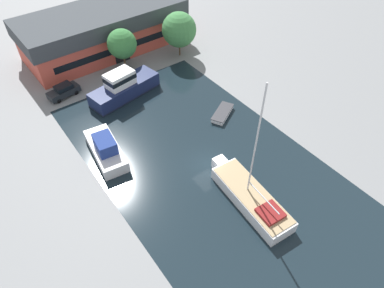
{
  "coord_description": "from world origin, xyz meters",
  "views": [
    {
      "loc": [
        -16.21,
        -19.01,
        27.93
      ],
      "look_at": [
        0.0,
        2.89,
        1.0
      ],
      "focal_mm": 32.0,
      "sensor_mm": 36.0,
      "label": 1
    }
  ],
  "objects": [
    {
      "name": "warehouse_building",
      "position": [
        2.75,
        29.63,
        3.25
      ],
      "size": [
        25.43,
        11.02,
        6.4
      ],
      "rotation": [
        0.0,
        0.0,
        0.02
      ],
      "color": "#C64C3D",
      "rests_on": "ground"
    },
    {
      "name": "quay_tree_by_water",
      "position": [
        10.96,
        20.94,
        4.23
      ],
      "size": [
        5.18,
        5.18,
        6.83
      ],
      "color": "brown",
      "rests_on": "ground"
    },
    {
      "name": "parked_car",
      "position": [
        -7.7,
        21.41,
        0.84
      ],
      "size": [
        4.46,
        2.46,
        1.65
      ],
      "rotation": [
        0.0,
        0.0,
        1.73
      ],
      "color": "#1E2328",
      "rests_on": "ground"
    },
    {
      "name": "cabin_boat",
      "position": [
        -8.14,
        7.91,
        1.01
      ],
      "size": [
        3.66,
        7.57,
        2.81
      ],
      "rotation": [
        0.0,
        0.0,
        -0.12
      ],
      "color": "silver",
      "rests_on": "water_canal"
    },
    {
      "name": "small_dinghy",
      "position": [
        6.81,
        5.62,
        0.31
      ],
      "size": [
        4.33,
        3.38,
        0.6
      ],
      "rotation": [
        0.0,
        0.0,
        5.21
      ],
      "color": "white",
      "rests_on": "water_canal"
    },
    {
      "name": "motor_cruiser",
      "position": [
        -1.18,
        16.56,
        1.41
      ],
      "size": [
        10.19,
        4.87,
        3.85
      ],
      "rotation": [
        0.0,
        0.0,
        1.75
      ],
      "color": "#19234C",
      "rests_on": "water_canal"
    },
    {
      "name": "water_canal",
      "position": [
        0.0,
        0.0,
        0.0
      ],
      "size": [
        21.2,
        38.53,
        0.01
      ],
      "primitive_type": "cube",
      "color": "black",
      "rests_on": "ground"
    },
    {
      "name": "sailboat_moored",
      "position": [
        0.34,
        -6.21,
        0.79
      ],
      "size": [
        3.79,
        10.86,
        13.8
      ],
      "rotation": [
        0.0,
        0.0,
        -0.09
      ],
      "color": "white",
      "rests_on": "water_canal"
    },
    {
      "name": "ground_plane",
      "position": [
        0.0,
        0.0,
        0.0
      ],
      "size": [
        440.0,
        440.0,
        0.0
      ],
      "primitive_type": "plane",
      "color": "gray"
    },
    {
      "name": "quay_tree_near_building",
      "position": [
        2.03,
        22.18,
        4.24
      ],
      "size": [
        4.16,
        4.16,
        6.32
      ],
      "color": "brown",
      "rests_on": "ground"
    }
  ]
}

